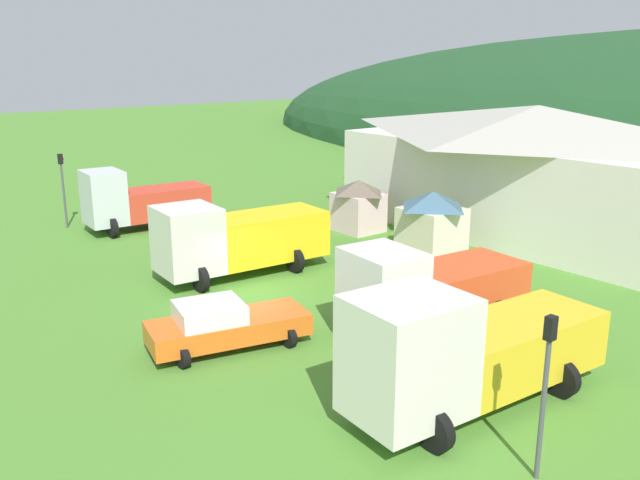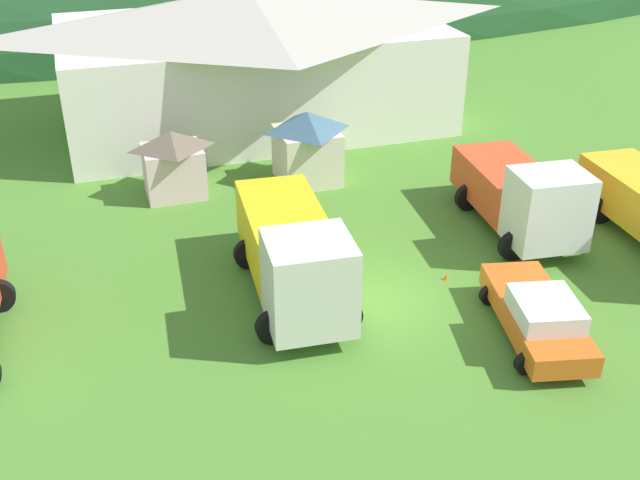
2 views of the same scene
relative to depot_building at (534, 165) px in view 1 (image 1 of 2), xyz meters
The scene contains 12 objects.
ground_plane 18.96m from the depot_building, 90.12° to the right, with size 200.00×200.00×0.00m, color #4C842D.
depot_building is the anchor object (origin of this frame).
play_shed_cream 8.83m from the depot_building, 87.49° to the right, with size 2.74×2.77×3.18m.
play_shed_pink 10.05m from the depot_building, 123.14° to the right, with size 2.61×2.32×2.85m.
tow_truck_silver 22.09m from the depot_building, 127.20° to the right, with size 3.44×6.89×3.47m.
flatbed_truck_yellow 17.99m from the depot_building, 99.29° to the right, with size 3.67×7.78×3.36m.
heavy_rig_white 17.25m from the depot_building, 67.25° to the right, with size 3.76×7.13×3.26m.
heavy_rig_striped 22.18m from the depot_building, 60.11° to the right, with size 3.59×8.38×3.69m.
service_pickup_orange 22.47m from the depot_building, 81.03° to the right, with size 3.15×5.59×1.66m.
traffic_light_west 26.21m from the depot_building, 128.03° to the right, with size 0.20×0.32×4.18m.
traffic_light_east 24.63m from the depot_building, 54.82° to the right, with size 0.20×0.32×4.00m.
traffic_cone_near_pickup 18.63m from the depot_building, 82.34° to the right, with size 0.36×0.36×0.47m, color orange.
Camera 1 is at (21.73, -13.88, 9.45)m, focal length 37.95 mm.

